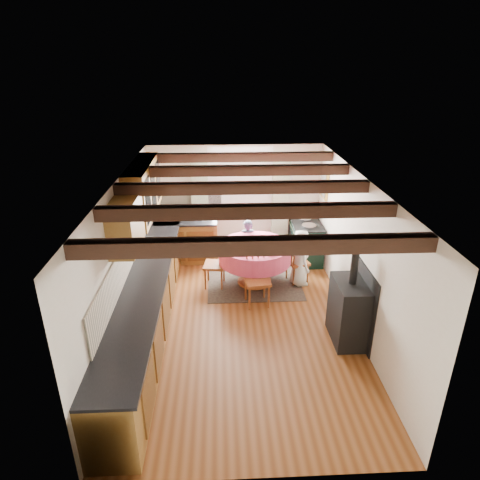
{
  "coord_description": "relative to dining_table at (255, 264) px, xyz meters",
  "views": [
    {
      "loc": [
        -0.32,
        -5.7,
        3.99
      ],
      "look_at": [
        0.0,
        0.8,
        1.15
      ],
      "focal_mm": 31.15,
      "sensor_mm": 36.0,
      "label": 1
    }
  ],
  "objects": [
    {
      "name": "bowl_b",
      "position": [
        0.25,
        -0.4,
        0.44
      ],
      "size": [
        0.2,
        0.2,
        0.06
      ],
      "primitive_type": "imported",
      "rotation": [
        0.0,
        0.0,
        6.26
      ],
      "color": "silver",
      "rests_on": "dining_table"
    },
    {
      "name": "beam_c",
      "position": [
        -0.3,
        -1.32,
        1.9
      ],
      "size": [
        3.6,
        0.16,
        0.16
      ],
      "primitive_type": "cube",
      "color": "#371F14",
      "rests_on": "ceiling"
    },
    {
      "name": "chair_right",
      "position": [
        0.83,
        0.05,
        0.04
      ],
      "size": [
        0.5,
        0.48,
        0.9
      ],
      "primitive_type": null,
      "rotation": [
        0.0,
        0.0,
        1.85
      ],
      "color": "brown",
      "rests_on": "floor"
    },
    {
      "name": "window_frame",
      "position": [
        -0.2,
        1.41,
        1.19
      ],
      "size": [
        1.34,
        0.03,
        1.54
      ],
      "primitive_type": "cube",
      "color": "white",
      "rests_on": "wall_back"
    },
    {
      "name": "canister_tall",
      "position": [
        -1.65,
        1.07,
        0.63
      ],
      "size": [
        0.14,
        0.14,
        0.24
      ],
      "primitive_type": "cylinder",
      "color": "#262628",
      "rests_on": "worktop_back"
    },
    {
      "name": "worktop_left",
      "position": [
        -1.78,
        -1.32,
        0.49
      ],
      "size": [
        0.64,
        5.3,
        0.04
      ],
      "primitive_type": "cube",
      "color": "black",
      "rests_on": "base_cabinet_left"
    },
    {
      "name": "aga_range",
      "position": [
        1.17,
        0.97,
        0.02
      ],
      "size": [
        0.61,
        0.94,
        0.87
      ],
      "primitive_type": null,
      "color": "black",
      "rests_on": "floor"
    },
    {
      "name": "canister_slim",
      "position": [
        -1.04,
        1.1,
        0.63
      ],
      "size": [
        0.09,
        0.09,
        0.25
      ],
      "primitive_type": "cylinder",
      "color": "#262628",
      "rests_on": "worktop_back"
    },
    {
      "name": "beam_d",
      "position": [
        -0.3,
        -0.32,
        1.9
      ],
      "size": [
        3.6,
        0.16,
        0.16
      ],
      "primitive_type": "cube",
      "color": "#371F14",
      "rests_on": "ceiling"
    },
    {
      "name": "chair_near",
      "position": [
        -0.01,
        -0.73,
        0.08
      ],
      "size": [
        0.48,
        0.5,
        0.98
      ],
      "primitive_type": null,
      "rotation": [
        0.0,
        0.0,
        0.14
      ],
      "color": "brown",
      "rests_on": "floor"
    },
    {
      "name": "splash_left",
      "position": [
        -2.08,
        -1.02,
        0.79
      ],
      "size": [
        0.02,
        4.5,
        0.55
      ],
      "primitive_type": "cube",
      "color": "beige",
      "rests_on": "wall_left"
    },
    {
      "name": "dining_table",
      "position": [
        0.0,
        0.0,
        0.0
      ],
      "size": [
        1.36,
        1.36,
        0.82
      ],
      "primitive_type": null,
      "color": "#EC4B6A",
      "rests_on": "floor"
    },
    {
      "name": "splash_back",
      "position": [
        -1.3,
        1.41,
        0.79
      ],
      "size": [
        1.4,
        0.02,
        0.55
      ],
      "primitive_type": "cube",
      "color": "beige",
      "rests_on": "wall_back"
    },
    {
      "name": "wall_left",
      "position": [
        -2.1,
        -1.32,
        0.79
      ],
      "size": [
        0.0,
        5.5,
        2.4
      ],
      "primitive_type": "cube",
      "color": "silver",
      "rests_on": "ground"
    },
    {
      "name": "wall_right",
      "position": [
        1.5,
        -1.32,
        0.79
      ],
      "size": [
        0.0,
        5.5,
        2.4
      ],
      "primitive_type": "cube",
      "color": "silver",
      "rests_on": "ground"
    },
    {
      "name": "beam_b",
      "position": [
        -0.3,
        -2.32,
        1.9
      ],
      "size": [
        3.6,
        0.16,
        0.16
      ],
      "primitive_type": "cube",
      "color": "#371F14",
      "rests_on": "ceiling"
    },
    {
      "name": "cup",
      "position": [
        -0.4,
        -0.05,
        0.46
      ],
      "size": [
        0.14,
        0.14,
        0.09
      ],
      "primitive_type": "imported",
      "rotation": [
        0.0,
        0.0,
        0.52
      ],
      "color": "silver",
      "rests_on": "dining_table"
    },
    {
      "name": "wall_cabinet_glass",
      "position": [
        -1.93,
        -0.12,
        1.54
      ],
      "size": [
        0.34,
        1.8,
        0.9
      ],
      "primitive_type": "cube",
      "color": "brown",
      "rests_on": "wall_left"
    },
    {
      "name": "base_cabinet_back",
      "position": [
        -1.35,
        1.13,
        0.03
      ],
      "size": [
        1.3,
        0.6,
        0.88
      ],
      "primitive_type": "cube",
      "color": "brown",
      "rests_on": "floor"
    },
    {
      "name": "cast_iron_stove",
      "position": [
        1.28,
        -1.79,
        0.36
      ],
      "size": [
        0.46,
        0.77,
        1.54
      ],
      "primitive_type": null,
      "color": "black",
      "rests_on": "floor"
    },
    {
      "name": "child_far",
      "position": [
        -0.1,
        0.67,
        0.12
      ],
      "size": [
        0.41,
        0.3,
        1.06
      ],
      "primitive_type": "imported",
      "rotation": [
        0.0,
        0.0,
        3.26
      ],
      "color": "#32364C",
      "rests_on": "floor"
    },
    {
      "name": "base_cabinet_left",
      "position": [
        -1.8,
        -1.32,
        0.03
      ],
      "size": [
        0.6,
        5.3,
        0.88
      ],
      "primitive_type": "cube",
      "color": "brown",
      "rests_on": "floor"
    },
    {
      "name": "wall_cabinet_solid",
      "position": [
        -1.93,
        -1.62,
        1.49
      ],
      "size": [
        0.34,
        0.9,
        0.7
      ],
      "primitive_type": "cube",
      "color": "brown",
      "rests_on": "wall_left"
    },
    {
      "name": "beam_a",
      "position": [
        -0.3,
        -3.32,
        1.9
      ],
      "size": [
        3.6,
        0.16,
        0.16
      ],
      "primitive_type": "cube",
      "color": "#371F14",
      "rests_on": "ceiling"
    },
    {
      "name": "chair_left",
      "position": [
        -0.76,
        -0.03,
        0.06
      ],
      "size": [
        0.48,
        0.46,
        0.94
      ],
      "primitive_type": null,
      "rotation": [
        0.0,
        0.0,
        -1.72
      ],
      "color": "brown",
      "rests_on": "floor"
    },
    {
      "name": "canister_wide",
      "position": [
        -1.22,
        1.22,
        0.62
      ],
      "size": [
        0.2,
        0.2,
        0.22
      ],
      "primitive_type": "cylinder",
      "color": "#262628",
      "rests_on": "worktop_back"
    },
    {
      "name": "wall_plate",
      "position": [
        0.75,
        1.4,
        1.29
      ],
      "size": [
        0.3,
        0.02,
        0.3
      ],
      "primitive_type": "cylinder",
      "rotation": [
        1.57,
        0.0,
        0.0
      ],
      "color": "silver",
      "rests_on": "wall_back"
    },
    {
      "name": "child_right",
      "position": [
        0.85,
        -0.04,
        0.14
      ],
      "size": [
        0.45,
        0.6,
        1.1
      ],
      "primitive_type": "imported",
      "rotation": [
        0.0,
        0.0,
        1.77
      ],
      "color": "silver",
      "rests_on": "floor"
    },
    {
      "name": "curtain_rod",
      "position": [
        -0.2,
        1.33,
        1.79
      ],
      "size": [
        2.0,
        0.03,
        0.03
      ],
      "primitive_type": "cylinder",
      "rotation": [
        0.0,
        1.57,
        0.0
      ],
      "color": "black",
      "rests_on": "wall_back"
    },
    {
      "name": "wall_picture",
      "position": [
        1.47,
        0.98,
        1.29
      ],
      "size": [
        0.04,
        0.5,
        0.6
      ],
      "primitive_type": "cube",
      "color": "gold",
      "rests_on": "wall_right"
    },
    {
      "name": "curtain_left",
      "position": [
        -1.05,
        1.33,
        0.69
      ],
      "size": [
        0.35,
        0.1,
        2.1
      ],
      "primitive_type": "cube",
      "color": "beige",
      "rests_on": "wall_back"
    },
    {
      "name": "window_pane",
      "position": [
        -0.2,
        1.42,
        1.19
      ],
      "size": [
        1.2,
        0.01,
        1.4
      ],
      "primitive_type": "cube",
      "color": "white",
      "rests_on": "wall_back"
    },
    {
      "name": "wall_front",
      "position": [
        -0.3,
        -4.07,
        0.79
      ],
      "size": [
        3.6,
        0.0,
        2.4
      ],
      "primitive_type": "cube",
      "color": "silver",
      "rests_on": "ground"
    },
    {
      "name": "rug",
      "position": [
        0.0,
        0.0,
        -0.4
      ],
      "size": [
        1.78,
        1.39,
        0.01
      ],
      "primitive_type": "cube",
      "color": "brown",
      "rests_on": "floor"
    },
    {
      "name": "curtain_right",
      "position": [
        0.65,
        1.33,
        0.69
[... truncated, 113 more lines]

